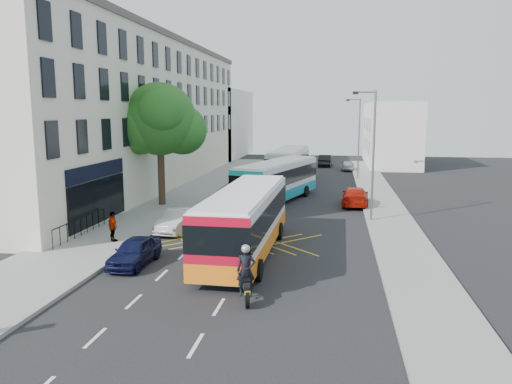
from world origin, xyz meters
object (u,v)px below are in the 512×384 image
at_px(street_tree, 159,120).
at_px(distant_car_dark, 325,160).
at_px(lamp_far, 358,134).
at_px(bus_mid, 277,180).
at_px(parked_car_blue, 135,251).
at_px(parked_car_silver, 178,220).
at_px(distant_car_grey, 293,164).
at_px(distant_car_silver, 348,165).
at_px(motorbike, 246,274).
at_px(pedestrian_far, 113,227).
at_px(bus_near, 245,220).
at_px(red_hatchback, 355,196).
at_px(lamp_near, 372,149).
at_px(bus_far, 289,164).

bearing_deg(street_tree, distant_car_dark, 68.94).
height_order(lamp_far, bus_mid, lamp_far).
height_order(parked_car_blue, parked_car_silver, parked_car_silver).
distance_m(bus_mid, parked_car_silver, 11.60).
height_order(bus_mid, distant_car_grey, bus_mid).
xyz_separation_m(distant_car_silver, distant_car_dark, (-2.74, 4.39, 0.13)).
bearing_deg(street_tree, motorbike, -61.36).
bearing_deg(pedestrian_far, distant_car_grey, -59.16).
relative_size(distant_car_grey, distant_car_silver, 1.30).
height_order(distant_car_grey, distant_car_silver, distant_car_grey).
distance_m(bus_near, red_hatchback, 14.94).
bearing_deg(bus_near, street_tree, 127.21).
height_order(parked_car_blue, distant_car_grey, distant_car_grey).
bearing_deg(bus_mid, distant_car_grey, 107.94).
xyz_separation_m(lamp_far, distant_car_dark, (-3.43, 12.25, -3.89)).
distance_m(parked_car_silver, distant_car_dark, 37.38).
bearing_deg(lamp_far, bus_mid, -115.65).
bearing_deg(lamp_near, distant_car_dark, 96.08).
xyz_separation_m(parked_car_blue, distant_car_grey, (3.84, 39.24, 0.01)).
xyz_separation_m(bus_near, parked_car_silver, (-4.64, 3.90, -1.01)).
bearing_deg(bus_far, distant_car_grey, 96.34).
distance_m(bus_mid, distant_car_silver, 22.38).
height_order(bus_far, red_hatchback, bus_far).
bearing_deg(distant_car_grey, bus_far, -81.91).
height_order(red_hatchback, pedestrian_far, pedestrian_far).
distance_m(parked_car_blue, parked_car_silver, 6.42).
relative_size(bus_far, motorbike, 4.96).
xyz_separation_m(parked_car_silver, pedestrian_far, (-2.51, -3.22, 0.29)).
xyz_separation_m(bus_mid, distant_car_silver, (5.89, 21.56, -1.04)).
bearing_deg(street_tree, bus_far, 62.17).
bearing_deg(lamp_near, bus_near, -128.07).
bearing_deg(pedestrian_far, bus_far, -64.14).
distance_m(bus_mid, parked_car_blue, 17.68).
height_order(bus_far, distant_car_dark, bus_far).
xyz_separation_m(motorbike, parked_car_silver, (-5.72, 9.78, -0.33)).
xyz_separation_m(bus_mid, distant_car_dark, (3.15, 25.95, -0.91)).
height_order(parked_car_blue, pedestrian_far, pedestrian_far).
bearing_deg(lamp_far, parked_car_silver, -114.50).
xyz_separation_m(bus_near, red_hatchback, (5.76, 13.75, -0.99)).
bearing_deg(motorbike, bus_near, 86.85).
distance_m(distant_car_silver, distant_car_dark, 5.18).
bearing_deg(bus_far, red_hatchback, -60.38).
bearing_deg(bus_far, street_tree, -114.16).
xyz_separation_m(street_tree, motorbike, (9.33, -17.09, -5.30)).
height_order(lamp_near, lamp_far, same).
height_order(parked_car_blue, red_hatchback, red_hatchback).
bearing_deg(parked_car_silver, distant_car_grey, 89.14).
distance_m(bus_near, distant_car_dark, 40.61).
relative_size(bus_far, distant_car_silver, 3.31).
height_order(distant_car_grey, pedestrian_far, pedestrian_far).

